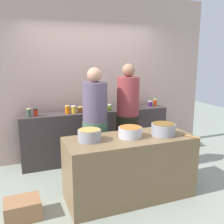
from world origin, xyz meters
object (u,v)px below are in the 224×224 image
preserve_jar_5 (93,109)px  cook_in_cap (128,125)px  cooking_pot_center (130,132)px  preserve_jar_2 (67,109)px  preserve_jar_8 (136,104)px  preserve_jar_3 (74,110)px  bread_crate (23,209)px  preserve_jar_4 (80,109)px  cooking_pot_right (163,129)px  wooden_spoon (191,137)px  preserve_jar_1 (36,112)px  preserve_jar_10 (155,103)px  preserve_jar_6 (103,108)px  cooking_pot_left (90,135)px  preserve_jar_0 (29,113)px  preserve_jar_9 (150,104)px  cook_with_tongs (95,131)px  preserve_jar_7 (110,107)px

preserve_jar_5 → cook_in_cap: 0.79m
preserve_jar_5 → cooking_pot_center: bearing=-86.1°
preserve_jar_2 → cooking_pot_center: bearing=-68.0°
preserve_jar_8 → cook_in_cap: (-0.51, -0.73, -0.18)m
preserve_jar_3 → bread_crate: 1.86m
preserve_jar_4 → cooking_pot_right: size_ratio=0.31×
wooden_spoon → preserve_jar_1: bearing=137.8°
preserve_jar_10 → bread_crate: size_ratio=0.34×
preserve_jar_6 → cooking_pot_left: bearing=-116.3°
preserve_jar_0 → preserve_jar_4: size_ratio=1.36×
preserve_jar_0 → wooden_spoon: (1.93, -1.64, -0.14)m
preserve_jar_8 → preserve_jar_10: (0.43, 0.02, 0.00)m
preserve_jar_9 → cooking_pot_left: size_ratio=0.36×
cook_with_tongs → preserve_jar_7: bearing=55.4°
preserve_jar_6 → preserve_jar_9: size_ratio=1.17×
preserve_jar_0 → cooking_pot_right: bearing=-41.1°
preserve_jar_5 → cooking_pot_left: 1.38m
preserve_jar_10 → cook_with_tongs: size_ratio=0.08×
preserve_jar_2 → cooking_pot_left: preserve_jar_2 is taller
preserve_jar_1 → preserve_jar_9: bearing=1.8°
cooking_pot_left → cooking_pot_right: 1.00m
preserve_jar_6 → preserve_jar_10: 1.13m
preserve_jar_8 → cook_in_cap: bearing=-125.0°
preserve_jar_0 → preserve_jar_4: bearing=3.0°
preserve_jar_9 → cooking_pot_left: 2.15m
preserve_jar_9 → cooking_pot_center: bearing=-127.7°
preserve_jar_0 → preserve_jar_10: bearing=1.8°
preserve_jar_3 → cooking_pot_center: bearing=-71.7°
wooden_spoon → bread_crate: 2.28m
preserve_jar_1 → cook_in_cap: bearing=-27.2°
preserve_jar_10 → cooking_pot_left: size_ratio=0.47×
preserve_jar_1 → preserve_jar_6: bearing=-2.0°
preserve_jar_0 → cook_with_tongs: cook_with_tongs is taller
preserve_jar_3 → preserve_jar_9: bearing=3.1°
preserve_jar_8 → preserve_jar_10: bearing=3.3°
bread_crate → cook_with_tongs: bearing=29.1°
cook_with_tongs → cooking_pot_right: bearing=-43.0°
preserve_jar_4 → preserve_jar_10: size_ratio=0.73×
preserve_jar_6 → preserve_jar_8: size_ratio=0.96×
preserve_jar_2 → cooking_pot_center: preserve_jar_2 is taller
preserve_jar_3 → cook_with_tongs: bearing=-77.9°
preserve_jar_9 → bread_crate: size_ratio=0.26×
preserve_jar_0 → preserve_jar_9: 2.28m
preserve_jar_7 → cook_in_cap: size_ratio=0.06×
preserve_jar_0 → preserve_jar_5: size_ratio=1.36×
preserve_jar_10 → preserve_jar_8: bearing=-176.7°
preserve_jar_0 → wooden_spoon: preserve_jar_0 is taller
preserve_jar_8 → cooking_pot_right: bearing=-102.4°
cooking_pot_center → cook_with_tongs: (-0.29, 0.61, -0.13)m
preserve_jar_4 → cooking_pot_left: (-0.22, -1.34, -0.06)m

